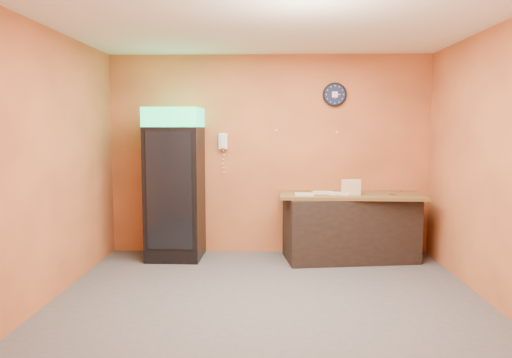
{
  "coord_description": "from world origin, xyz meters",
  "views": [
    {
      "loc": [
        0.01,
        -5.06,
        1.78
      ],
      "look_at": [
        -0.15,
        0.6,
        1.2
      ],
      "focal_mm": 35.0,
      "sensor_mm": 36.0,
      "label": 1
    }
  ],
  "objects": [
    {
      "name": "floor",
      "position": [
        0.0,
        0.0,
        0.0
      ],
      "size": [
        4.5,
        4.5,
        0.0
      ],
      "primitive_type": "plane",
      "color": "#47474C",
      "rests_on": "ground"
    },
    {
      "name": "kitchen_tool",
      "position": [
        1.22,
        1.58,
        0.93
      ],
      "size": [
        0.05,
        0.05,
        0.05
      ],
      "primitive_type": "cylinder",
      "color": "silver",
      "rests_on": "butcher_paper"
    },
    {
      "name": "prep_counter",
      "position": [
        1.09,
        1.62,
        0.43
      ],
      "size": [
        1.81,
        0.99,
        0.86
      ],
      "primitive_type": "cube",
      "rotation": [
        0.0,
        0.0,
        0.14
      ],
      "color": "black",
      "rests_on": "floor"
    },
    {
      "name": "wall_phone",
      "position": [
        -0.65,
        1.95,
        1.59
      ],
      "size": [
        0.12,
        0.11,
        0.22
      ],
      "color": "white",
      "rests_on": "back_wall"
    },
    {
      "name": "wrapped_sandwich_right",
      "position": [
        0.71,
        1.58,
        0.92
      ],
      "size": [
        0.26,
        0.11,
        0.04
      ],
      "primitive_type": "cube",
      "rotation": [
        0.0,
        0.0,
        -0.03
      ],
      "color": "silver",
      "rests_on": "butcher_paper"
    },
    {
      "name": "beverage_cooler",
      "position": [
        -1.28,
        1.6,
        1.0
      ],
      "size": [
        0.73,
        0.75,
        2.05
      ],
      "rotation": [
        0.0,
        0.0,
        -0.02
      ],
      "color": "black",
      "rests_on": "floor"
    },
    {
      "name": "butcher_paper",
      "position": [
        1.09,
        1.62,
        0.88
      ],
      "size": [
        1.91,
        0.87,
        0.04
      ],
      "primitive_type": "cube",
      "rotation": [
        0.0,
        0.0,
        -0.03
      ],
      "color": "brown",
      "rests_on": "prep_counter"
    },
    {
      "name": "wrapped_sandwich_mid",
      "position": [
        0.93,
        1.48,
        0.92
      ],
      "size": [
        0.26,
        0.15,
        0.04
      ],
      "primitive_type": "cube",
      "rotation": [
        0.0,
        0.0,
        -0.22
      ],
      "color": "silver",
      "rests_on": "butcher_paper"
    },
    {
      "name": "left_wall",
      "position": [
        -2.25,
        0.0,
        1.4
      ],
      "size": [
        0.02,
        4.0,
        2.8
      ],
      "primitive_type": "cube",
      "color": "orange",
      "rests_on": "floor"
    },
    {
      "name": "ceiling",
      "position": [
        0.0,
        0.0,
        2.8
      ],
      "size": [
        4.5,
        4.0,
        0.02
      ],
      "primitive_type": "cube",
      "color": "white",
      "rests_on": "back_wall"
    },
    {
      "name": "wall_clock",
      "position": [
        0.91,
        1.97,
        2.24
      ],
      "size": [
        0.33,
        0.06,
        0.33
      ],
      "color": "black",
      "rests_on": "back_wall"
    },
    {
      "name": "wrapped_sandwich_left",
      "position": [
        0.46,
        1.4,
        0.92
      ],
      "size": [
        0.25,
        0.1,
        0.04
      ],
      "primitive_type": "cube",
      "rotation": [
        0.0,
        0.0,
        -0.03
      ],
      "color": "silver",
      "rests_on": "butcher_paper"
    },
    {
      "name": "right_wall",
      "position": [
        2.25,
        0.0,
        1.4
      ],
      "size": [
        0.02,
        4.0,
        2.8
      ],
      "primitive_type": "cube",
      "color": "orange",
      "rests_on": "floor"
    },
    {
      "name": "back_wall",
      "position": [
        0.0,
        2.0,
        1.4
      ],
      "size": [
        4.5,
        0.02,
        2.8
      ],
      "primitive_type": "cube",
      "color": "orange",
      "rests_on": "floor"
    },
    {
      "name": "sub_roll_stack",
      "position": [
        1.08,
        1.48,
        1.0
      ],
      "size": [
        0.25,
        0.11,
        0.2
      ],
      "rotation": [
        0.0,
        0.0,
        0.12
      ],
      "color": "beige",
      "rests_on": "butcher_paper"
    }
  ]
}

